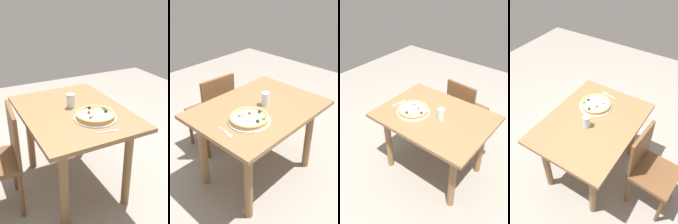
# 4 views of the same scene
# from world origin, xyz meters

# --- Properties ---
(ground_plane) EXTENTS (6.00, 6.00, 0.00)m
(ground_plane) POSITION_xyz_m (0.00, 0.00, 0.00)
(ground_plane) COLOR gray
(dining_table) EXTENTS (1.12, 0.84, 0.76)m
(dining_table) POSITION_xyz_m (0.00, 0.00, 0.62)
(dining_table) COLOR olive
(dining_table) RESTS_ON ground
(chair_near) EXTENTS (0.43, 0.43, 0.88)m
(chair_near) POSITION_xyz_m (0.01, -0.63, 0.49)
(chair_near) COLOR brown
(chair_near) RESTS_ON ground
(plate) EXTENTS (0.34, 0.34, 0.01)m
(plate) POSITION_xyz_m (0.21, 0.09, 0.76)
(plate) COLOR white
(plate) RESTS_ON dining_table
(pizza) EXTENTS (0.31, 0.31, 0.05)m
(pizza) POSITION_xyz_m (0.21, 0.09, 0.79)
(pizza) COLOR tan
(pizza) RESTS_ON plate
(fork) EXTENTS (0.04, 0.17, 0.00)m
(fork) POSITION_xyz_m (0.44, 0.08, 0.76)
(fork) COLOR silver
(fork) RESTS_ON dining_table
(drinking_glass) EXTENTS (0.07, 0.07, 0.12)m
(drinking_glass) POSITION_xyz_m (-0.08, 0.01, 0.82)
(drinking_glass) COLOR silver
(drinking_glass) RESTS_ON dining_table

